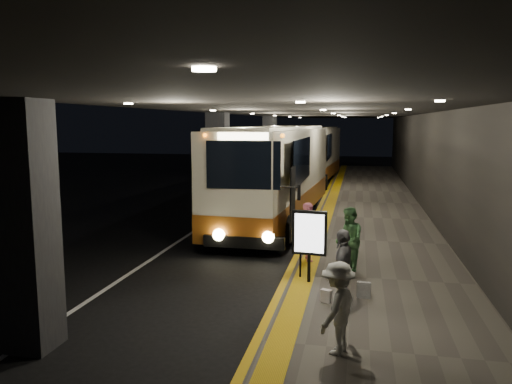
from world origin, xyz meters
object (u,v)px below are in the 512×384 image
(coach_main, at_px, (276,178))
(bag_plain, at_px, (326,296))
(passenger_boarding, at_px, (309,232))
(passenger_waiting_green, at_px, (349,239))
(bag_polka, at_px, (364,290))
(passenger_waiting_white, at_px, (338,308))
(passenger_waiting_grey, at_px, (343,270))
(stanchion_post, at_px, (300,257))
(info_sign, at_px, (309,234))
(coach_second, at_px, (313,157))

(coach_main, xyz_separation_m, bag_plain, (2.62, -9.26, -1.50))
(passenger_boarding, distance_m, passenger_waiting_green, 1.37)
(bag_polka, bearing_deg, passenger_waiting_white, -99.40)
(passenger_waiting_green, height_order, passenger_waiting_grey, passenger_waiting_grey)
(coach_main, bearing_deg, passenger_waiting_grey, -69.42)
(passenger_waiting_green, relative_size, stanchion_post, 1.65)
(passenger_waiting_grey, xyz_separation_m, bag_polka, (0.45, 0.80, -0.67))
(bag_polka, height_order, info_sign, info_sign)
(passenger_boarding, bearing_deg, stanchion_post, 161.07)
(passenger_waiting_green, relative_size, bag_polka, 4.66)
(coach_main, bearing_deg, bag_plain, -70.78)
(passenger_boarding, height_order, info_sign, info_sign)
(passenger_waiting_grey, bearing_deg, passenger_boarding, -154.40)
(coach_second, bearing_deg, passenger_waiting_green, -78.51)
(bag_polka, bearing_deg, coach_second, 98.09)
(bag_polka, bearing_deg, bag_plain, -150.77)
(passenger_waiting_grey, bearing_deg, coach_second, -164.04)
(bag_polka, height_order, bag_plain, bag_polka)
(passenger_boarding, bearing_deg, coach_main, 0.47)
(coach_main, relative_size, passenger_waiting_white, 7.70)
(passenger_waiting_white, distance_m, stanchion_post, 4.15)
(info_sign, distance_m, stanchion_post, 0.81)
(passenger_boarding, bearing_deg, info_sign, 168.76)
(info_sign, bearing_deg, passenger_waiting_grey, -56.59)
(coach_main, height_order, passenger_waiting_green, coach_main)
(coach_main, relative_size, bag_polka, 33.47)
(bag_polka, relative_size, info_sign, 0.20)
(coach_main, distance_m, passenger_waiting_grey, 10.09)
(coach_second, distance_m, passenger_waiting_green, 20.61)
(passenger_waiting_green, distance_m, stanchion_post, 1.45)
(coach_main, height_order, stanchion_post, coach_main)
(passenger_boarding, height_order, passenger_waiting_green, passenger_waiting_green)
(passenger_boarding, relative_size, passenger_waiting_white, 1.05)
(coach_main, relative_size, bag_plain, 42.98)
(passenger_boarding, bearing_deg, bag_plain, 175.19)
(info_sign, bearing_deg, coach_second, 100.97)
(coach_main, distance_m, bag_polka, 9.56)
(coach_second, height_order, passenger_boarding, coach_second)
(passenger_boarding, distance_m, stanchion_post, 1.61)
(passenger_waiting_grey, height_order, stanchion_post, passenger_waiting_grey)
(passenger_boarding, xyz_separation_m, info_sign, (0.20, -1.94, 0.37))
(bag_polka, bearing_deg, info_sign, 147.15)
(coach_second, bearing_deg, passenger_waiting_grey, -79.61)
(coach_second, relative_size, info_sign, 6.55)
(coach_second, bearing_deg, coach_main, -87.30)
(stanchion_post, bearing_deg, coach_main, 103.74)
(coach_second, bearing_deg, passenger_waiting_white, -80.17)
(passenger_boarding, distance_m, passenger_waiting_grey, 3.73)
(passenger_waiting_white, height_order, info_sign, info_sign)
(bag_polka, xyz_separation_m, info_sign, (-1.30, 0.84, 1.01))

